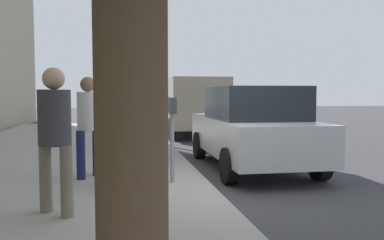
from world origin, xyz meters
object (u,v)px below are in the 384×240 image
(parking_officer, at_px, (88,118))
(parked_sedan_near, at_px, (252,127))
(parked_van_far, at_px, (192,103))
(parking_meter, at_px, (172,121))
(traffic_signal, at_px, (136,66))
(pedestrian_bystander, at_px, (55,128))
(pedestrian_at_meter, at_px, (110,118))

(parking_officer, distance_m, parked_sedan_near, 3.52)
(parked_sedan_near, height_order, parked_van_far, parked_van_far)
(parking_meter, xyz_separation_m, traffic_signal, (7.64, 0.26, 1.41))
(pedestrian_bystander, bearing_deg, parking_meter, -4.58)
(pedestrian_at_meter, distance_m, parked_sedan_near, 3.52)
(pedestrian_bystander, distance_m, parked_van_far, 11.03)
(parked_sedan_near, xyz_separation_m, parked_van_far, (7.24, -0.00, 0.36))
(parking_meter, relative_size, pedestrian_bystander, 0.79)
(parking_officer, height_order, parked_sedan_near, parking_officer)
(parked_sedan_near, bearing_deg, parked_van_far, -0.01)
(parking_officer, xyz_separation_m, traffic_signal, (6.98, -1.12, 1.38))
(parked_van_far, bearing_deg, pedestrian_at_meter, 161.91)
(parking_meter, distance_m, pedestrian_bystander, 2.20)
(parked_van_far, relative_size, traffic_signal, 1.46)
(pedestrian_bystander, relative_size, parked_van_far, 0.34)
(pedestrian_at_meter, relative_size, parking_officer, 1.04)
(pedestrian_at_meter, bearing_deg, parking_meter, -8.71)
(parking_meter, distance_m, parked_sedan_near, 2.62)
(parking_meter, height_order, parked_sedan_near, parked_sedan_near)
(parking_officer, bearing_deg, traffic_signal, 121.83)
(parking_officer, bearing_deg, parked_sedan_near, 58.28)
(parking_officer, relative_size, traffic_signal, 0.49)
(parking_officer, relative_size, parked_van_far, 0.34)
(parking_officer, xyz_separation_m, parked_van_far, (8.28, -3.35, 0.07))
(pedestrian_at_meter, distance_m, pedestrian_bystander, 1.48)
(parked_van_far, height_order, traffic_signal, traffic_signal)
(pedestrian_at_meter, relative_size, parked_van_far, 0.35)
(pedestrian_bystander, bearing_deg, pedestrian_at_meter, 18.05)
(pedestrian_at_meter, xyz_separation_m, traffic_signal, (7.79, -0.74, 1.33))
(parking_meter, bearing_deg, parked_sedan_near, -49.04)
(parking_officer, bearing_deg, parked_van_far, 108.93)
(parking_meter, bearing_deg, parked_van_far, -12.40)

